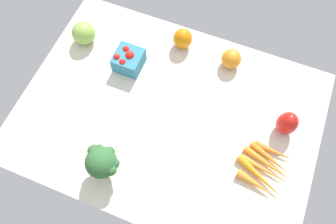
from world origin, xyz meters
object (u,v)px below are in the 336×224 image
(heirloom_tomato_orange, at_px, (231,59))
(heirloom_tomato_green, at_px, (84,33))
(bell_pepper_red, at_px, (287,123))
(berry_basket, at_px, (128,60))
(broccoli_head, at_px, (102,162))
(bell_pepper_orange, at_px, (183,39))
(carrot_bunch, at_px, (264,169))

(heirloom_tomato_orange, distance_m, heirloom_tomato_green, 0.56)
(heirloom_tomato_green, relative_size, bell_pepper_red, 0.87)
(heirloom_tomato_green, bearing_deg, heirloom_tomato_orange, 10.47)
(berry_basket, height_order, broccoli_head, broccoli_head)
(berry_basket, distance_m, heirloom_tomato_green, 0.21)
(bell_pepper_red, xyz_separation_m, bell_pepper_orange, (-0.45, 0.20, -0.01))
(berry_basket, relative_size, heirloom_tomato_green, 1.12)
(heirloom_tomato_orange, xyz_separation_m, broccoli_head, (-0.25, -0.54, 0.05))
(berry_basket, xyz_separation_m, heirloom_tomato_orange, (0.35, 0.14, -0.00))
(heirloom_tomato_orange, bearing_deg, carrot_bunch, -57.21)
(carrot_bunch, height_order, bell_pepper_orange, bell_pepper_orange)
(carrot_bunch, height_order, berry_basket, berry_basket)
(carrot_bunch, relative_size, heirloom_tomato_orange, 2.56)
(berry_basket, xyz_separation_m, bell_pepper_orange, (0.15, 0.16, 0.00))
(bell_pepper_red, height_order, bell_pepper_orange, bell_pepper_red)
(berry_basket, relative_size, bell_pepper_orange, 1.19)
(heirloom_tomato_green, xyz_separation_m, bell_pepper_red, (0.80, -0.08, 0.01))
(heirloom_tomato_green, xyz_separation_m, bell_pepper_orange, (0.36, 0.12, -0.00))
(carrot_bunch, bearing_deg, bell_pepper_orange, 139.29)
(heirloom_tomato_orange, bearing_deg, berry_basket, -157.62)
(heirloom_tomato_green, distance_m, broccoli_head, 0.53)
(bell_pepper_red, xyz_separation_m, broccoli_head, (-0.50, -0.35, 0.03))
(berry_basket, distance_m, broccoli_head, 0.41)
(heirloom_tomato_orange, xyz_separation_m, bell_pepper_red, (0.25, -0.18, 0.01))
(carrot_bunch, bearing_deg, heirloom_tomato_green, 162.56)
(heirloom_tomato_green, bearing_deg, broccoli_head, -55.13)
(carrot_bunch, relative_size, broccoli_head, 1.38)
(carrot_bunch, relative_size, berry_basket, 1.88)
(broccoli_head, bearing_deg, heirloom_tomato_green, 124.87)
(carrot_bunch, distance_m, berry_basket, 0.61)
(berry_basket, distance_m, heirloom_tomato_orange, 0.38)
(carrot_bunch, distance_m, broccoli_head, 0.52)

